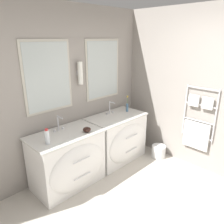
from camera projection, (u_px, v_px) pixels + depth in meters
name	position (u px, v px, depth m)	size (l,w,h in m)	color
wall_back	(58.00, 94.00, 3.27)	(4.98, 0.16, 2.60)	gray
wall_right	(188.00, 90.00, 3.60)	(0.13, 4.26, 2.60)	gray
vanity_left	(68.00, 160.00, 3.19)	(1.03, 0.68, 0.83)	white
vanity_right	(118.00, 138.00, 3.89)	(1.03, 0.68, 0.83)	white
faucet_left	(59.00, 123.00, 3.14)	(0.17, 0.14, 0.23)	silver
faucet_right	(110.00, 108.00, 3.85)	(0.17, 0.14, 0.23)	silver
toiletry_bottle	(47.00, 137.00, 2.77)	(0.06, 0.06, 0.21)	silver
amenity_bowl	(87.00, 130.00, 3.13)	(0.12, 0.12, 0.07)	black
flower_vase	(127.00, 106.00, 3.97)	(0.04, 0.04, 0.30)	teal
waste_bin	(159.00, 151.00, 4.05)	(0.25, 0.25, 0.22)	silver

